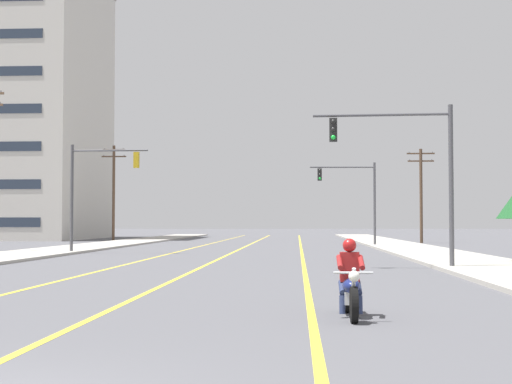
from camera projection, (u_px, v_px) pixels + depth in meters
name	position (u px, v px, depth m)	size (l,w,h in m)	color
lane_stripe_center	(243.00, 248.00, 51.78)	(0.16, 100.00, 0.01)	yellow
lane_stripe_left	(195.00, 248.00, 51.96)	(0.16, 100.00, 0.01)	yellow
lane_stripe_right	(301.00, 248.00, 51.55)	(0.16, 100.00, 0.01)	yellow
sidewalk_kerb_right	(416.00, 250.00, 46.18)	(4.40, 110.00, 0.14)	#ADA89E
sidewalk_kerb_left	(70.00, 249.00, 47.38)	(4.40, 110.00, 0.14)	#ADA89E
motorcycle_with_rider	(350.00, 286.00, 13.87)	(0.70, 2.19, 1.46)	black
traffic_signal_near_right	(410.00, 160.00, 28.12)	(5.25, 0.45, 6.20)	#47474C
traffic_signal_near_left	(94.00, 182.00, 42.33)	(4.48, 0.37, 6.20)	#47474C
traffic_signal_mid_right	(356.00, 191.00, 55.01)	(4.86, 0.58, 6.20)	#47474C
utility_pole_right_far	(421.00, 191.00, 64.00)	(2.38, 0.26, 8.10)	#4C3828
utility_pole_left_far	(114.00, 189.00, 70.96)	(2.36, 0.26, 9.10)	#4C3828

